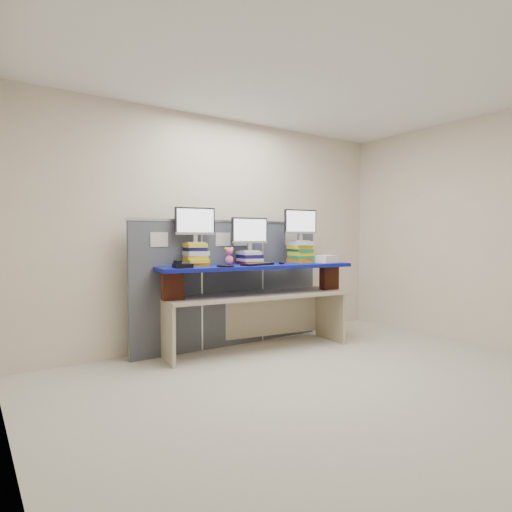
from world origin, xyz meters
TOP-DOWN VIEW (x-y plane):
  - room at (0.00, 0.00)m, footprint 5.00×4.00m
  - cubicle_partition at (-0.00, 1.78)m, footprint 2.60×0.06m
  - desk at (0.11, 1.44)m, footprint 2.24×0.92m
  - brick_pier_left at (-0.90, 1.53)m, footprint 0.23×0.15m
  - brick_pier_right at (1.11, 1.25)m, footprint 0.23×0.15m
  - blue_board at (0.11, 1.44)m, footprint 2.39×0.89m
  - book_stack_left at (-0.57, 1.65)m, footprint 0.27×0.31m
  - book_stack_center at (0.10, 1.57)m, footprint 0.28×0.33m
  - book_stack_right at (0.81, 1.47)m, footprint 0.29×0.32m
  - monitor_left at (-0.57, 1.65)m, footprint 0.46×0.15m
  - monitor_center at (0.10, 1.56)m, footprint 0.46×0.15m
  - monitor_right at (0.81, 1.46)m, footprint 0.46×0.15m
  - keyboard at (0.05, 1.32)m, footprint 0.42×0.20m
  - mouse at (0.39, 1.31)m, footprint 0.08×0.12m
  - desk_phone at (-0.83, 1.43)m, footprint 0.21×0.19m
  - headset at (-0.37, 1.32)m, footprint 0.20×0.20m
  - plush_toy at (-0.19, 1.55)m, footprint 0.12×0.09m
  - binder_stack at (1.05, 1.24)m, footprint 0.27×0.23m

SIDE VIEW (x-z plane):
  - desk at x=0.11m, z-range 0.20..0.86m
  - cubicle_partition at x=0.00m, z-range 0.00..1.53m
  - brick_pier_left at x=-0.90m, z-range 0.66..0.96m
  - brick_pier_right at x=1.11m, z-range 0.66..0.96m
  - blue_board at x=0.11m, z-range 0.96..1.01m
  - headset at x=-0.37m, z-range 1.01..1.03m
  - keyboard at x=0.05m, z-range 1.00..1.03m
  - mouse at x=0.39m, z-range 1.01..1.04m
  - desk_phone at x=-0.83m, z-range 1.00..1.07m
  - binder_stack at x=1.05m, z-range 1.00..1.10m
  - book_stack_center at x=0.10m, z-range 1.00..1.16m
  - plush_toy at x=-0.19m, z-range 1.01..1.21m
  - book_stack_left at x=-0.57m, z-range 1.00..1.25m
  - book_stack_right at x=0.81m, z-range 1.01..1.27m
  - monitor_center at x=0.10m, z-range 1.18..1.58m
  - room at x=0.00m, z-range 0.00..2.80m
  - monitor_left at x=-0.57m, z-range 1.28..1.68m
  - monitor_right at x=0.81m, z-range 1.30..1.70m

